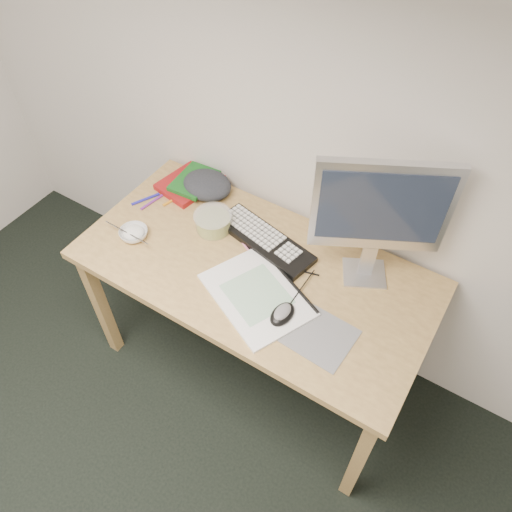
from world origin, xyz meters
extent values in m
plane|color=silver|center=(0.00, 1.80, 1.30)|extent=(3.60, 0.00, 3.60)
cube|color=tan|center=(-0.61, 1.13, 0.36)|extent=(0.05, 0.05, 0.71)
cube|color=tan|center=(0.69, 1.13, 0.36)|extent=(0.05, 0.05, 0.71)
cube|color=tan|center=(-0.61, 1.73, 0.36)|extent=(0.05, 0.05, 0.71)
cube|color=tan|center=(0.69, 1.73, 0.36)|extent=(0.05, 0.05, 0.71)
cube|color=tan|center=(0.04, 1.43, 0.73)|extent=(1.40, 0.70, 0.03)
cube|color=slate|center=(0.40, 1.29, 0.75)|extent=(0.24, 0.22, 0.00)
cube|color=white|center=(0.12, 1.32, 0.76)|extent=(0.48, 0.43, 0.01)
cube|color=black|center=(0.00, 1.56, 0.76)|extent=(0.46, 0.23, 0.03)
cube|color=silver|center=(0.41, 1.63, 0.75)|extent=(0.21, 0.20, 0.01)
cube|color=silver|center=(0.41, 1.63, 0.83)|extent=(0.06, 0.04, 0.15)
cube|color=silver|center=(0.41, 1.63, 1.10)|extent=(0.43, 0.24, 0.38)
cube|color=black|center=(0.41, 1.63, 1.11)|extent=(0.37, 0.20, 0.29)
ellipsoid|color=black|center=(0.25, 1.29, 0.78)|extent=(0.08, 0.12, 0.04)
imported|color=white|center=(-0.47, 1.30, 0.77)|extent=(0.12, 0.12, 0.04)
cylinder|color=#B1B1B3|center=(-0.48, 1.28, 0.79)|extent=(0.22, 0.02, 0.02)
cylinder|color=#EFD654|center=(-0.22, 1.52, 0.79)|extent=(0.18, 0.18, 0.08)
cube|color=maroon|center=(-0.47, 1.69, 0.76)|extent=(0.24, 0.29, 0.03)
cube|color=#165A1B|center=(-0.44, 1.69, 0.79)|extent=(0.17, 0.22, 0.02)
ellipsoid|color=#292C31|center=(-0.37, 1.69, 0.79)|extent=(0.22, 0.20, 0.08)
cylinder|color=pink|center=(-0.01, 1.48, 0.75)|extent=(0.18, 0.10, 0.01)
cylinder|color=tan|center=(0.00, 1.50, 0.75)|extent=(0.12, 0.16, 0.01)
cylinder|color=black|center=(0.19, 1.50, 0.75)|extent=(0.18, 0.05, 0.01)
cylinder|color=#221FAB|center=(-0.57, 1.50, 0.76)|extent=(0.07, 0.12, 0.01)
cylinder|color=orange|center=(-0.46, 1.57, 0.76)|extent=(0.05, 0.12, 0.01)
cylinder|color=#6F2791|center=(-0.54, 1.50, 0.76)|extent=(0.03, 0.12, 0.01)
camera|label=1|loc=(0.70, 0.38, 2.25)|focal=35.00mm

